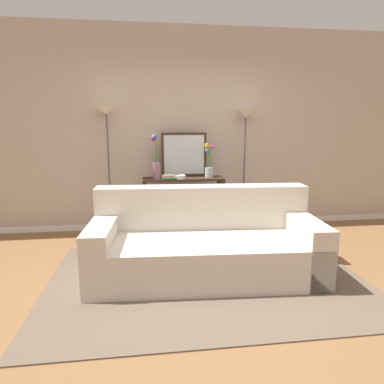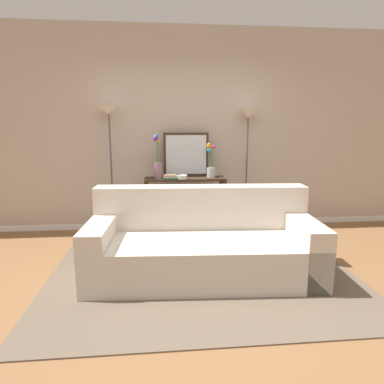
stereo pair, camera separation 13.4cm
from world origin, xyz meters
name	(u,v)px [view 2 (the right image)]	position (x,y,z in m)	size (l,w,h in m)	color
ground_plane	(212,293)	(0.00, 0.00, -0.01)	(16.00, 16.00, 0.02)	brown
back_wall	(190,131)	(0.00, 2.18, 1.45)	(12.00, 0.15, 2.90)	white
area_rug	(204,280)	(-0.04, 0.25, 0.01)	(3.11, 2.12, 0.01)	brown
couch	(203,246)	(-0.03, 0.41, 0.31)	(2.33, 1.10, 0.88)	beige
console_table	(185,196)	(-0.10, 1.80, 0.54)	(1.13, 0.33, 0.81)	#382619
floor_lamp_left	(110,135)	(-1.13, 1.91, 1.39)	(0.28, 0.28, 1.77)	#4C4C51
floor_lamp_right	(248,137)	(0.80, 1.91, 1.36)	(0.28, 0.28, 1.73)	#4C4C51
wall_mirror	(186,155)	(-0.08, 1.94, 1.12)	(0.64, 0.02, 0.62)	#382619
vase_tall_flowers	(158,161)	(-0.48, 1.78, 1.05)	(0.11, 0.12, 0.61)	gray
vase_short_flowers	(210,162)	(0.26, 1.83, 1.02)	(0.13, 0.13, 0.48)	silver
fruit_bowl	(182,177)	(-0.16, 1.70, 0.83)	(0.16, 0.16, 0.05)	silver
book_stack	(171,177)	(-0.31, 1.71, 0.83)	(0.21, 0.15, 0.06)	#236033
book_row_under_console	(161,230)	(-0.45, 1.80, 0.06)	(0.25, 0.17, 0.13)	silver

